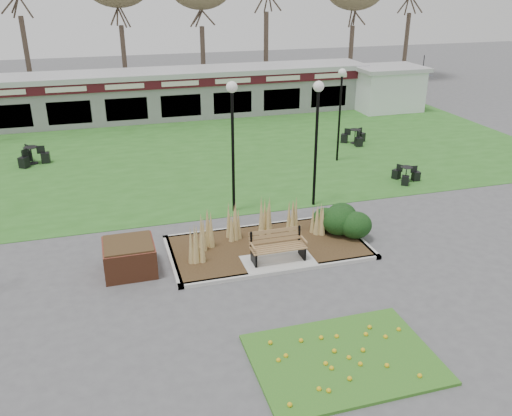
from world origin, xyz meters
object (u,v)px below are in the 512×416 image
object	(u,v)px
lamp_post_far_right	(341,95)
park_bench	(277,245)
food_pavilion	(177,93)
lamp_post_mid_right	(317,117)
bistro_set_d	(355,139)
lamp_post_mid_left	(232,119)
brick_planter	(129,257)
service_hut	(387,88)
bistro_set_b	(32,158)
bistro_set_c	(406,176)
patio_umbrella	(421,85)

from	to	relation	value
lamp_post_far_right	park_bench	bearing A→B (deg)	-124.26
food_pavilion	lamp_post_mid_right	xyz separation A→B (m)	(2.81, -15.75, 2.00)
food_pavilion	bistro_set_d	xyz separation A→B (m)	(8.03, -8.60, -1.21)
food_pavilion	lamp_post_mid_left	bearing A→B (deg)	-91.11
brick_planter	bistro_set_d	distance (m)	16.18
service_hut	lamp_post_mid_right	bearing A→B (deg)	-127.81
brick_planter	bistro_set_b	bearing A→B (deg)	107.46
food_pavilion	bistro_set_c	size ratio (longest dim) A/B	20.02
lamp_post_mid_right	bistro_set_b	world-z (taller)	lamp_post_mid_right
food_pavilion	bistro_set_b	xyz separation A→B (m)	(-8.04, -7.39, -1.18)
bistro_set_b	bistro_set_d	xyz separation A→B (m)	(16.07, -1.22, -0.02)
park_bench	lamp_post_mid_left	bearing A→B (deg)	94.05
park_bench	bistro_set_b	bearing A→B (deg)	123.12
brick_planter	service_hut	world-z (taller)	service_hut
service_hut	lamp_post_mid_right	xyz separation A→B (m)	(-10.69, -13.78, 2.02)
park_bench	service_hut	size ratio (longest dim) A/B	0.39
food_pavilion	lamp_post_far_right	bearing A→B (deg)	-61.63
lamp_post_mid_left	lamp_post_far_right	distance (m)	7.68
food_pavilion	service_hut	xyz separation A→B (m)	(13.50, -1.96, -0.03)
bistro_set_b	bistro_set_d	size ratio (longest dim) A/B	1.09
service_hut	bistro_set_d	distance (m)	8.69
food_pavilion	patio_umbrella	bearing A→B (deg)	-6.99
bistro_set_b	bistro_set_c	world-z (taller)	bistro_set_b
service_hut	lamp_post_far_right	bearing A→B (deg)	-129.93
park_bench	brick_planter	bearing A→B (deg)	170.31
service_hut	bistro_set_b	bearing A→B (deg)	-165.87
lamp_post_far_right	bistro_set_d	xyz separation A→B (m)	(2.09, 2.39, -2.90)
service_hut	lamp_post_mid_right	distance (m)	17.56
lamp_post_mid_right	bistro_set_b	distance (m)	14.06
lamp_post_mid_left	lamp_post_far_right	size ratio (longest dim) A/B	1.12
patio_umbrella	bistro_set_b	bearing A→B (deg)	-167.28
brick_planter	lamp_post_mid_right	distance (m)	8.44
lamp_post_mid_right	bistro_set_b	xyz separation A→B (m)	(-10.85, 8.36, -3.18)
service_hut	bistro_set_b	size ratio (longest dim) A/B	2.86
bistro_set_c	food_pavilion	bearing A→B (deg)	117.66
service_hut	lamp_post_mid_left	distance (m)	19.42
brick_planter	bistro_set_b	xyz separation A→B (m)	(-3.64, 11.58, -0.18)
lamp_post_mid_right	lamp_post_far_right	bearing A→B (deg)	56.60
lamp_post_far_right	bistro_set_d	size ratio (longest dim) A/B	3.09
lamp_post_mid_left	patio_umbrella	bearing A→B (deg)	39.64
bistro_set_c	bistro_set_d	size ratio (longest dim) A/B	0.87
brick_planter	bistro_set_b	world-z (taller)	brick_planter
bistro_set_b	patio_umbrella	size ratio (longest dim) A/B	0.66
brick_planter	lamp_post_mid_left	size ratio (longest dim) A/B	0.31
patio_umbrella	park_bench	bearing A→B (deg)	-132.03
bistro_set_b	food_pavilion	bearing A→B (deg)	42.58
park_bench	food_pavilion	distance (m)	19.73
lamp_post_far_right	bistro_set_b	world-z (taller)	lamp_post_far_right
service_hut	bistro_set_d	size ratio (longest dim) A/B	3.13
lamp_post_mid_right	lamp_post_far_right	distance (m)	5.70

